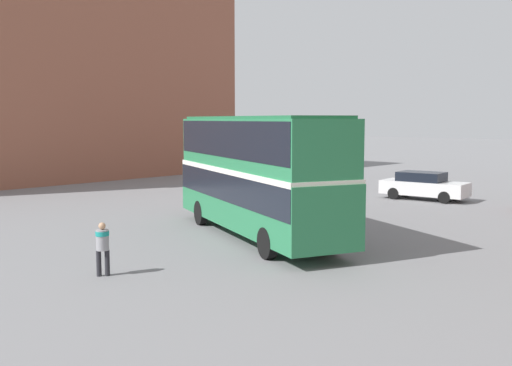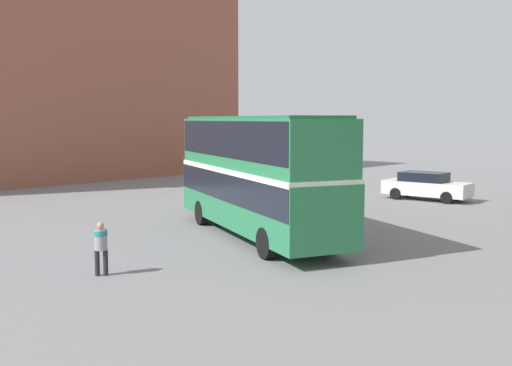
% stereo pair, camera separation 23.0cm
% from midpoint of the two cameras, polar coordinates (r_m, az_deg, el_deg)
% --- Properties ---
extents(ground_plane, '(240.00, 240.00, 0.00)m').
position_cam_midpoint_polar(ground_plane, '(23.88, -0.50, -4.73)').
color(ground_plane, slate).
extents(building_row_left, '(8.90, 30.10, 16.39)m').
position_cam_midpoint_polar(building_row_left, '(47.58, -19.03, 10.25)').
color(building_row_left, '#935642').
rests_on(building_row_left, ground_plane).
extents(double_decker_bus, '(11.12, 6.74, 4.60)m').
position_cam_midpoint_polar(double_decker_bus, '(22.70, -0.29, 1.43)').
color(double_decker_bus, '#287A4C').
rests_on(double_decker_bus, ground_plane).
extents(pedestrian_foreground, '(0.54, 0.54, 1.56)m').
position_cam_midpoint_polar(pedestrian_foreground, '(17.77, -14.77, -5.58)').
color(pedestrian_foreground, '#232328').
rests_on(pedestrian_foreground, ground_plane).
extents(parked_car_kerb_near, '(4.84, 2.33, 1.55)m').
position_cam_midpoint_polar(parked_car_kerb_near, '(34.70, 15.49, -0.24)').
color(parked_car_kerb_near, silver).
rests_on(parked_car_kerb_near, ground_plane).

